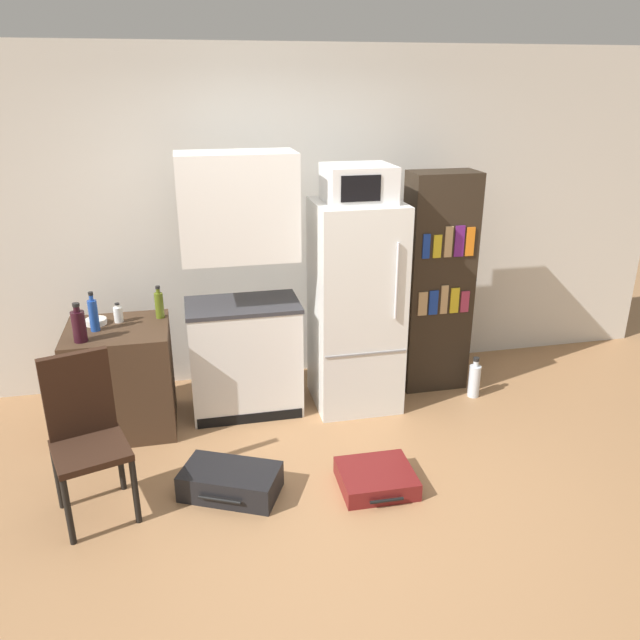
{
  "coord_description": "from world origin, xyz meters",
  "views": [
    {
      "loc": [
        -0.79,
        -2.98,
        2.41
      ],
      "look_at": [
        0.05,
        0.85,
        0.89
      ],
      "focal_mm": 35.0,
      "sensor_mm": 36.0,
      "label": 1
    }
  ],
  "objects_px": {
    "bowl": "(96,321)",
    "water_bottle_front": "(474,380)",
    "refrigerator": "(356,307)",
    "bookshelf": "(437,284)",
    "bottle_olive_oil": "(159,304)",
    "bottle_milk_white": "(118,314)",
    "kitchen_hutch": "(242,297)",
    "suitcase_large_flat": "(231,482)",
    "microwave": "(358,183)",
    "chair": "(84,424)",
    "suitcase_small_flat": "(376,478)",
    "side_table": "(122,378)",
    "bottle_wine_dark": "(79,325)",
    "bottle_blue_soda": "(93,315)"
  },
  "relations": [
    {
      "from": "refrigerator",
      "to": "bookshelf",
      "type": "height_order",
      "value": "bookshelf"
    },
    {
      "from": "bottle_milk_white",
      "to": "water_bottle_front",
      "type": "distance_m",
      "value": 2.8
    },
    {
      "from": "refrigerator",
      "to": "bottle_olive_oil",
      "type": "relative_size",
      "value": 6.61
    },
    {
      "from": "bowl",
      "to": "bottle_olive_oil",
      "type": "bearing_deg",
      "value": 4.82
    },
    {
      "from": "side_table",
      "to": "bottle_olive_oil",
      "type": "distance_m",
      "value": 0.6
    },
    {
      "from": "kitchen_hutch",
      "to": "water_bottle_front",
      "type": "height_order",
      "value": "kitchen_hutch"
    },
    {
      "from": "bottle_milk_white",
      "to": "chair",
      "type": "relative_size",
      "value": 0.15
    },
    {
      "from": "bottle_olive_oil",
      "to": "chair",
      "type": "distance_m",
      "value": 1.2
    },
    {
      "from": "chair",
      "to": "water_bottle_front",
      "type": "xyz_separation_m",
      "value": [
        2.84,
        0.8,
        -0.42
      ]
    },
    {
      "from": "bottle_milk_white",
      "to": "water_bottle_front",
      "type": "height_order",
      "value": "bottle_milk_white"
    },
    {
      "from": "bottle_olive_oil",
      "to": "chair",
      "type": "xyz_separation_m",
      "value": [
        -0.43,
        -1.07,
        -0.32
      ]
    },
    {
      "from": "bottle_blue_soda",
      "to": "suitcase_small_flat",
      "type": "distance_m",
      "value": 2.2
    },
    {
      "from": "microwave",
      "to": "bottle_blue_soda",
      "type": "bearing_deg",
      "value": -178.9
    },
    {
      "from": "kitchen_hutch",
      "to": "bottle_olive_oil",
      "type": "distance_m",
      "value": 0.6
    },
    {
      "from": "side_table",
      "to": "suitcase_large_flat",
      "type": "distance_m",
      "value": 1.24
    },
    {
      "from": "suitcase_large_flat",
      "to": "water_bottle_front",
      "type": "bearing_deg",
      "value": 48.33
    },
    {
      "from": "bookshelf",
      "to": "suitcase_large_flat",
      "type": "bearing_deg",
      "value": -147.01
    },
    {
      "from": "bookshelf",
      "to": "bottle_wine_dark",
      "type": "xyz_separation_m",
      "value": [
        -2.67,
        -0.37,
        0.01
      ]
    },
    {
      "from": "refrigerator",
      "to": "bottle_blue_soda",
      "type": "distance_m",
      "value": 1.88
    },
    {
      "from": "side_table",
      "to": "bottle_wine_dark",
      "type": "distance_m",
      "value": 0.58
    },
    {
      "from": "suitcase_small_flat",
      "to": "bowl",
      "type": "bearing_deg",
      "value": 145.8
    },
    {
      "from": "bottle_wine_dark",
      "to": "bowl",
      "type": "bearing_deg",
      "value": 78.18
    },
    {
      "from": "side_table",
      "to": "bottle_wine_dark",
      "type": "xyz_separation_m",
      "value": [
        -0.21,
        -0.2,
        0.5
      ]
    },
    {
      "from": "water_bottle_front",
      "to": "chair",
      "type": "bearing_deg",
      "value": -164.18
    },
    {
      "from": "bowl",
      "to": "water_bottle_front",
      "type": "bearing_deg",
      "value": -4.6
    },
    {
      "from": "side_table",
      "to": "bowl",
      "type": "relative_size",
      "value": 5.31
    },
    {
      "from": "side_table",
      "to": "suitcase_large_flat",
      "type": "xyz_separation_m",
      "value": [
        0.68,
        -0.99,
        -0.31
      ]
    },
    {
      "from": "kitchen_hutch",
      "to": "bottle_olive_oil",
      "type": "relative_size",
      "value": 8.1
    },
    {
      "from": "microwave",
      "to": "water_bottle_front",
      "type": "distance_m",
      "value": 1.86
    },
    {
      "from": "kitchen_hutch",
      "to": "refrigerator",
      "type": "relative_size",
      "value": 1.23
    },
    {
      "from": "bowl",
      "to": "water_bottle_front",
      "type": "xyz_separation_m",
      "value": [
        2.86,
        -0.23,
        -0.66
      ]
    },
    {
      "from": "bottle_milk_white",
      "to": "suitcase_large_flat",
      "type": "bearing_deg",
      "value": -58.83
    },
    {
      "from": "kitchen_hutch",
      "to": "suitcase_large_flat",
      "type": "relative_size",
      "value": 2.9
    },
    {
      "from": "chair",
      "to": "suitcase_small_flat",
      "type": "height_order",
      "value": "chair"
    },
    {
      "from": "microwave",
      "to": "water_bottle_front",
      "type": "height_order",
      "value": "microwave"
    },
    {
      "from": "side_table",
      "to": "bottle_olive_oil",
      "type": "relative_size",
      "value": 3.25
    },
    {
      "from": "kitchen_hutch",
      "to": "bottle_milk_white",
      "type": "xyz_separation_m",
      "value": [
        -0.88,
        0.04,
        -0.07
      ]
    },
    {
      "from": "bookshelf",
      "to": "bowl",
      "type": "height_order",
      "value": "bookshelf"
    },
    {
      "from": "bowl",
      "to": "suitcase_large_flat",
      "type": "height_order",
      "value": "bowl"
    },
    {
      "from": "suitcase_small_flat",
      "to": "bottle_olive_oil",
      "type": "bearing_deg",
      "value": 136.62
    },
    {
      "from": "refrigerator",
      "to": "suitcase_small_flat",
      "type": "bearing_deg",
      "value": -98.15
    },
    {
      "from": "bottle_milk_white",
      "to": "chair",
      "type": "height_order",
      "value": "chair"
    },
    {
      "from": "bottle_wine_dark",
      "to": "bowl",
      "type": "xyz_separation_m",
      "value": [
        0.06,
        0.3,
        -0.09
      ]
    },
    {
      "from": "bowl",
      "to": "water_bottle_front",
      "type": "relative_size",
      "value": 0.43
    },
    {
      "from": "bowl",
      "to": "suitcase_small_flat",
      "type": "relative_size",
      "value": 0.31
    },
    {
      "from": "kitchen_hutch",
      "to": "suitcase_large_flat",
      "type": "bearing_deg",
      "value": -101.45
    },
    {
      "from": "kitchen_hutch",
      "to": "microwave",
      "type": "xyz_separation_m",
      "value": [
        0.85,
        -0.06,
        0.81
      ]
    },
    {
      "from": "suitcase_large_flat",
      "to": "suitcase_small_flat",
      "type": "height_order",
      "value": "suitcase_large_flat"
    },
    {
      "from": "water_bottle_front",
      "to": "refrigerator",
      "type": "bearing_deg",
      "value": 171.69
    },
    {
      "from": "bottle_olive_oil",
      "to": "side_table",
      "type": "bearing_deg",
      "value": -154.31
    }
  ]
}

